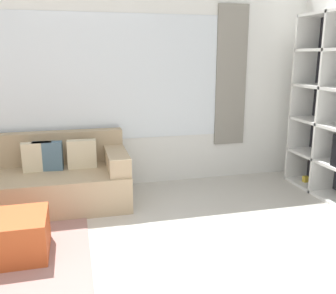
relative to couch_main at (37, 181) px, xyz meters
name	(u,v)px	position (x,y,z in m)	size (l,w,h in m)	color
wall_back	(105,86)	(0.87, 0.51, 1.05)	(6.88, 0.11, 2.70)	white
couch_main	(37,181)	(0.00, 0.00, 0.00)	(2.11, 0.96, 0.82)	tan
ottoman	(4,238)	(-0.20, -1.17, -0.11)	(0.75, 0.57, 0.38)	#B74C23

